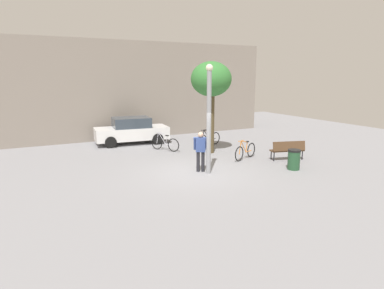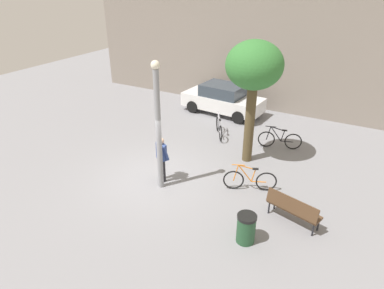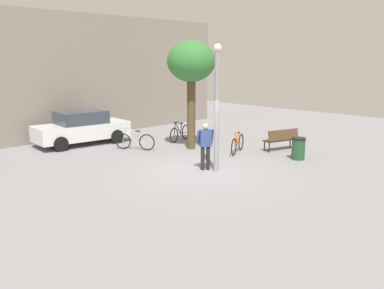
{
  "view_description": "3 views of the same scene",
  "coord_description": "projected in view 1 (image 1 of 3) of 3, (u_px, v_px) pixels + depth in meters",
  "views": [
    {
      "loc": [
        -6.07,
        -11.84,
        3.9
      ],
      "look_at": [
        0.03,
        0.31,
        1.11
      ],
      "focal_mm": 31.07,
      "sensor_mm": 36.0,
      "label": 1
    },
    {
      "loc": [
        6.11,
        -8.53,
        6.58
      ],
      "look_at": [
        1.01,
        0.77,
        1.25
      ],
      "focal_mm": 31.62,
      "sensor_mm": 36.0,
      "label": 2
    },
    {
      "loc": [
        -9.91,
        -9.66,
        3.86
      ],
      "look_at": [
        0.3,
        0.68,
        0.8
      ],
      "focal_mm": 38.03,
      "sensor_mm": 36.0,
      "label": 3
    }
  ],
  "objects": [
    {
      "name": "bicycle_silver",
      "position": [
        165.0,
        143.0,
        17.75
      ],
      "size": [
        1.0,
        1.56,
        0.97
      ],
      "color": "black",
      "rests_on": "ground_plane"
    },
    {
      "name": "bicycle_black",
      "position": [
        209.0,
        139.0,
        19.03
      ],
      "size": [
        1.75,
        0.57,
        0.97
      ],
      "color": "black",
      "rests_on": "ground_plane"
    },
    {
      "name": "ground_plane",
      "position": [
        195.0,
        172.0,
        13.82
      ],
      "size": [
        36.0,
        36.0,
        0.0
      ],
      "primitive_type": "plane",
      "color": "gray"
    },
    {
      "name": "person_by_lamppost",
      "position": [
        201.0,
        149.0,
        13.7
      ],
      "size": [
        0.63,
        0.49,
        1.67
      ],
      "color": "#232328",
      "rests_on": "ground_plane"
    },
    {
      "name": "park_bench",
      "position": [
        288.0,
        149.0,
        15.69
      ],
      "size": [
        1.67,
        0.89,
        0.92
      ],
      "color": "#513823",
      "rests_on": "ground_plane"
    },
    {
      "name": "lamppost",
      "position": [
        209.0,
        116.0,
        13.18
      ],
      "size": [
        0.28,
        0.28,
        4.37
      ],
      "color": "gray",
      "rests_on": "ground_plane"
    },
    {
      "name": "plaza_tree",
      "position": [
        211.0,
        81.0,
        16.59
      ],
      "size": [
        2.04,
        2.04,
        4.64
      ],
      "color": "brown",
      "rests_on": "ground_plane"
    },
    {
      "name": "trash_bin",
      "position": [
        294.0,
        159.0,
        14.11
      ],
      "size": [
        0.54,
        0.54,
        0.87
      ],
      "color": "#234C2D",
      "rests_on": "ground_plane"
    },
    {
      "name": "building_facade",
      "position": [
        128.0,
        90.0,
        21.61
      ],
      "size": [
        19.04,
        2.0,
        6.07
      ],
      "primitive_type": "cube",
      "color": "gray",
      "rests_on": "ground_plane"
    },
    {
      "name": "parked_car_white",
      "position": [
        132.0,
        131.0,
        19.55
      ],
      "size": [
        4.33,
        2.11,
        1.55
      ],
      "color": "silver",
      "rests_on": "ground_plane"
    },
    {
      "name": "bicycle_orange",
      "position": [
        245.0,
        151.0,
        15.9
      ],
      "size": [
        1.68,
        0.77,
        0.97
      ],
      "color": "black",
      "rests_on": "ground_plane"
    }
  ]
}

